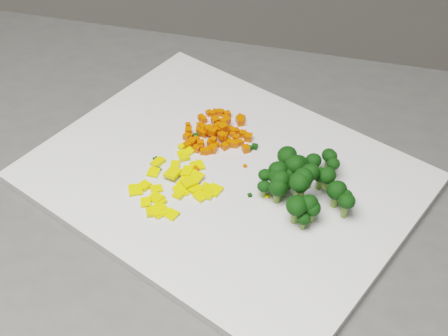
{
  "coord_description": "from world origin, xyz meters",
  "views": [
    {
      "loc": [
        -0.15,
        0.11,
        1.42
      ],
      "look_at": [
        -0.16,
        0.64,
        0.92
      ],
      "focal_mm": 50.0,
      "sensor_mm": 36.0,
      "label": 1
    }
  ],
  "objects_px": {
    "pepper_pile": "(176,180)",
    "cutting_board": "(224,178)",
    "carrot_pile": "(220,127)",
    "broccoli_pile": "(313,179)"
  },
  "relations": [
    {
      "from": "pepper_pile",
      "to": "cutting_board",
      "type": "bearing_deg",
      "value": 18.6
    },
    {
      "from": "pepper_pile",
      "to": "carrot_pile",
      "type": "bearing_deg",
      "value": 61.72
    },
    {
      "from": "cutting_board",
      "to": "pepper_pile",
      "type": "distance_m",
      "value": 0.06
    },
    {
      "from": "broccoli_pile",
      "to": "carrot_pile",
      "type": "bearing_deg",
      "value": 136.23
    },
    {
      "from": "cutting_board",
      "to": "carrot_pile",
      "type": "xyz_separation_m",
      "value": [
        -0.01,
        0.07,
        0.02
      ]
    },
    {
      "from": "cutting_board",
      "to": "pepper_pile",
      "type": "bearing_deg",
      "value": -161.4
    },
    {
      "from": "cutting_board",
      "to": "carrot_pile",
      "type": "distance_m",
      "value": 0.07
    },
    {
      "from": "cutting_board",
      "to": "carrot_pile",
      "type": "relative_size",
      "value": 4.5
    },
    {
      "from": "cutting_board",
      "to": "broccoli_pile",
      "type": "distance_m",
      "value": 0.11
    },
    {
      "from": "cutting_board",
      "to": "broccoli_pile",
      "type": "xyz_separation_m",
      "value": [
        0.1,
        -0.03,
        0.03
      ]
    }
  ]
}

